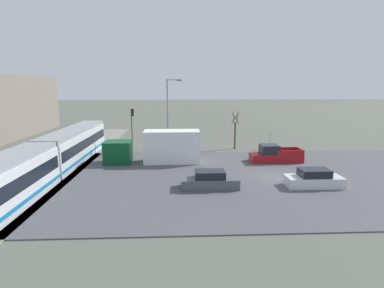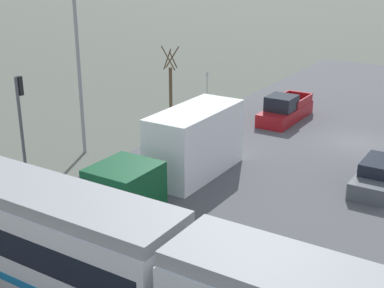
{
  "view_description": "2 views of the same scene",
  "coord_description": "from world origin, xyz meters",
  "px_view_note": "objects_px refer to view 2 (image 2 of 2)",
  "views": [
    {
      "loc": [
        -26.25,
        8.71,
        8.34
      ],
      "look_at": [
        2.1,
        7.4,
        2.82
      ],
      "focal_mm": 28.0,
      "sensor_mm": 36.0,
      "label": 1
    },
    {
      "loc": [
        -7.95,
        31.73,
        11.07
      ],
      "look_at": [
        4.48,
        11.9,
        2.7
      ],
      "focal_mm": 50.0,
      "sensor_mm": 36.0,
      "label": 2
    }
  ],
  "objects_px": {
    "box_truck": "(180,152)",
    "pickup_truck": "(285,110)",
    "no_parking_sign": "(207,84)",
    "light_rail_tram": "(177,284)",
    "street_lamp_near_crossing": "(81,64)",
    "traffic_light_pole": "(21,115)",
    "street_tree": "(171,85)",
    "sedan_car_1": "(378,176)"
  },
  "relations": [
    {
      "from": "sedan_car_1",
      "to": "light_rail_tram",
      "type": "bearing_deg",
      "value": -99.68
    },
    {
      "from": "street_lamp_near_crossing",
      "to": "no_parking_sign",
      "type": "distance_m",
      "value": 14.03
    },
    {
      "from": "light_rail_tram",
      "to": "traffic_light_pole",
      "type": "distance_m",
      "value": 14.47
    },
    {
      "from": "pickup_truck",
      "to": "sedan_car_1",
      "type": "height_order",
      "value": "pickup_truck"
    },
    {
      "from": "box_truck",
      "to": "sedan_car_1",
      "type": "bearing_deg",
      "value": -151.56
    },
    {
      "from": "light_rail_tram",
      "to": "street_lamp_near_crossing",
      "type": "relative_size",
      "value": 3.47
    },
    {
      "from": "sedan_car_1",
      "to": "no_parking_sign",
      "type": "height_order",
      "value": "no_parking_sign"
    },
    {
      "from": "traffic_light_pole",
      "to": "sedan_car_1",
      "type": "bearing_deg",
      "value": -151.3
    },
    {
      "from": "sedan_car_1",
      "to": "street_lamp_near_crossing",
      "type": "distance_m",
      "value": 16.96
    },
    {
      "from": "pickup_truck",
      "to": "no_parking_sign",
      "type": "bearing_deg",
      "value": -12.8
    },
    {
      "from": "box_truck",
      "to": "no_parking_sign",
      "type": "bearing_deg",
      "value": -64.23
    },
    {
      "from": "street_lamp_near_crossing",
      "to": "light_rail_tram",
      "type": "bearing_deg",
      "value": 141.81
    },
    {
      "from": "box_truck",
      "to": "no_parking_sign",
      "type": "distance_m",
      "value": 16.04
    },
    {
      "from": "pickup_truck",
      "to": "sedan_car_1",
      "type": "bearing_deg",
      "value": 135.89
    },
    {
      "from": "traffic_light_pole",
      "to": "street_lamp_near_crossing",
      "type": "height_order",
      "value": "street_lamp_near_crossing"
    },
    {
      "from": "box_truck",
      "to": "pickup_truck",
      "type": "height_order",
      "value": "box_truck"
    },
    {
      "from": "light_rail_tram",
      "to": "sedan_car_1",
      "type": "bearing_deg",
      "value": -99.68
    },
    {
      "from": "box_truck",
      "to": "sedan_car_1",
      "type": "relative_size",
      "value": 2.18
    },
    {
      "from": "no_parking_sign",
      "to": "sedan_car_1",
      "type": "bearing_deg",
      "value": 148.0
    },
    {
      "from": "traffic_light_pole",
      "to": "street_lamp_near_crossing",
      "type": "relative_size",
      "value": 0.59
    },
    {
      "from": "sedan_car_1",
      "to": "street_tree",
      "type": "height_order",
      "value": "street_tree"
    },
    {
      "from": "light_rail_tram",
      "to": "sedan_car_1",
      "type": "xyz_separation_m",
      "value": [
        -2.44,
        -14.33,
        -1.12
      ]
    },
    {
      "from": "box_truck",
      "to": "no_parking_sign",
      "type": "relative_size",
      "value": 4.27
    },
    {
      "from": "traffic_light_pole",
      "to": "street_tree",
      "type": "distance_m",
      "value": 13.63
    },
    {
      "from": "sedan_car_1",
      "to": "traffic_light_pole",
      "type": "bearing_deg",
      "value": -151.3
    },
    {
      "from": "box_truck",
      "to": "no_parking_sign",
      "type": "height_order",
      "value": "box_truck"
    },
    {
      "from": "street_tree",
      "to": "light_rail_tram",
      "type": "bearing_deg",
      "value": 124.69
    },
    {
      "from": "box_truck",
      "to": "street_tree",
      "type": "distance_m",
      "value": 12.12
    },
    {
      "from": "traffic_light_pole",
      "to": "street_tree",
      "type": "height_order",
      "value": "traffic_light_pole"
    },
    {
      "from": "pickup_truck",
      "to": "traffic_light_pole",
      "type": "xyz_separation_m",
      "value": [
        7.21,
        16.64,
        2.73
      ]
    },
    {
      "from": "light_rail_tram",
      "to": "street_tree",
      "type": "bearing_deg",
      "value": -55.31
    },
    {
      "from": "light_rail_tram",
      "to": "traffic_light_pole",
      "type": "height_order",
      "value": "traffic_light_pole"
    },
    {
      "from": "light_rail_tram",
      "to": "pickup_truck",
      "type": "xyz_separation_m",
      "value": [
        5.93,
        -22.45,
        -1.0
      ]
    },
    {
      "from": "box_truck",
      "to": "traffic_light_pole",
      "type": "xyz_separation_m",
      "value": [
        6.93,
        3.84,
        1.82
      ]
    },
    {
      "from": "sedan_car_1",
      "to": "street_lamp_near_crossing",
      "type": "bearing_deg",
      "value": -166.74
    },
    {
      "from": "street_lamp_near_crossing",
      "to": "pickup_truck",
      "type": "bearing_deg",
      "value": -122.4
    },
    {
      "from": "street_tree",
      "to": "sedan_car_1",
      "type": "bearing_deg",
      "value": 162.35
    },
    {
      "from": "sedan_car_1",
      "to": "traffic_light_pole",
      "type": "distance_m",
      "value": 17.99
    },
    {
      "from": "street_tree",
      "to": "traffic_light_pole",
      "type": "bearing_deg",
      "value": 91.17
    },
    {
      "from": "pickup_truck",
      "to": "street_lamp_near_crossing",
      "type": "height_order",
      "value": "street_lamp_near_crossing"
    },
    {
      "from": "box_truck",
      "to": "street_tree",
      "type": "relative_size",
      "value": 2.04
    },
    {
      "from": "traffic_light_pole",
      "to": "box_truck",
      "type": "bearing_deg",
      "value": -150.98
    }
  ]
}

